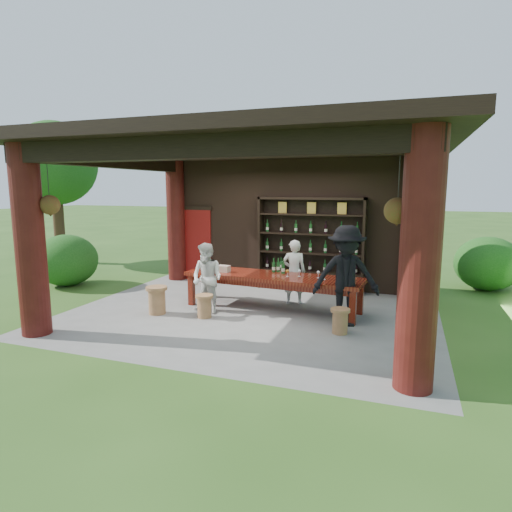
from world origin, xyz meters
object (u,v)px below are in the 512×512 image
(guest_woman, at_px, (207,278))
(guest_man, at_px, (346,276))
(stool_near_left, at_px, (204,305))
(stool_near_right, at_px, (340,320))
(stool_far_left, at_px, (157,299))
(wine_shelf, at_px, (310,244))
(napkin_basket, at_px, (224,269))
(tasting_table, at_px, (273,280))
(host, at_px, (294,272))

(guest_woman, relative_size, guest_man, 0.77)
(stool_near_left, height_order, stool_near_right, stool_near_left)
(stool_near_left, bearing_deg, stool_far_left, -174.94)
(wine_shelf, relative_size, napkin_basket, 10.26)
(guest_man, bearing_deg, tasting_table, 146.83)
(stool_far_left, relative_size, guest_man, 0.30)
(napkin_basket, bearing_deg, host, 24.56)
(wine_shelf, relative_size, stool_near_right, 5.87)
(stool_far_left, height_order, napkin_basket, napkin_basket)
(wine_shelf, bearing_deg, host, -92.75)
(stool_near_left, distance_m, host, 2.21)
(stool_near_left, height_order, host, host)
(stool_far_left, distance_m, guest_man, 3.85)
(guest_man, distance_m, napkin_basket, 2.77)
(tasting_table, relative_size, stool_near_right, 8.49)
(stool_near_right, relative_size, host, 0.31)
(host, xyz_separation_m, guest_woman, (-1.51, -1.30, 0.01))
(wine_shelf, xyz_separation_m, guest_man, (1.24, -2.53, -0.23))
(stool_far_left, bearing_deg, tasting_table, 27.44)
(wine_shelf, height_order, napkin_basket, wine_shelf)
(stool_near_left, height_order, napkin_basket, napkin_basket)
(host, xyz_separation_m, guest_man, (1.30, -1.17, 0.22))
(wine_shelf, distance_m, napkin_basket, 2.52)
(wine_shelf, distance_m, host, 1.43)
(wine_shelf, bearing_deg, guest_man, -63.94)
(stool_near_right, bearing_deg, tasting_table, 146.18)
(stool_far_left, bearing_deg, napkin_basket, 46.25)
(stool_near_right, distance_m, guest_woman, 2.86)
(wine_shelf, xyz_separation_m, stool_near_left, (-1.48, -2.99, -0.93))
(stool_far_left, relative_size, guest_woman, 0.39)
(stool_near_left, bearing_deg, napkin_basket, 90.40)
(tasting_table, distance_m, host, 0.69)
(tasting_table, xyz_separation_m, napkin_basket, (-1.12, -0.04, 0.18))
(tasting_table, bearing_deg, stool_near_right, -33.82)
(guest_man, bearing_deg, wine_shelf, 102.19)
(wine_shelf, height_order, stool_near_left, wine_shelf)
(wine_shelf, bearing_deg, guest_woman, -120.67)
(guest_woman, xyz_separation_m, napkin_basket, (0.09, 0.65, 0.09))
(tasting_table, xyz_separation_m, stool_near_right, (1.59, -1.07, -0.40))
(wine_shelf, xyz_separation_m, guest_woman, (-1.57, -2.65, -0.45))
(wine_shelf, distance_m, stool_near_left, 3.46)
(wine_shelf, height_order, host, wine_shelf)
(tasting_table, distance_m, stool_near_left, 1.56)
(wine_shelf, height_order, stool_far_left, wine_shelf)
(host, distance_m, guest_man, 1.77)
(host, distance_m, guest_woman, 1.99)
(tasting_table, height_order, stool_near_left, tasting_table)
(stool_near_right, distance_m, guest_man, 0.87)
(stool_far_left, bearing_deg, stool_near_right, 0.71)
(stool_near_right, bearing_deg, host, 127.53)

